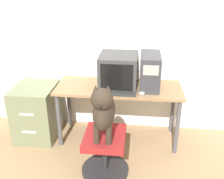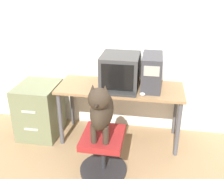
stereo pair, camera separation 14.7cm
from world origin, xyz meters
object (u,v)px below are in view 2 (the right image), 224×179
Objects in this scene: office_chair at (103,152)px; filing_cabinet at (40,110)px; crt_monitor at (120,71)px; dog at (101,109)px; pc_tower at (152,72)px; keyboard at (117,92)px.

office_chair is 0.73× the size of filing_cabinet.
crt_monitor reaches higher than filing_cabinet.
filing_cabinet is at bearing 145.87° from dog.
pc_tower is 0.76× the size of dog.
crt_monitor is at bearing 4.96° from filing_cabinet.
pc_tower is 0.86m from dog.
pc_tower is 0.66× the size of filing_cabinet.
office_chair is at bearing -96.34° from crt_monitor.
office_chair is 0.53m from dog.
crt_monitor is 0.67× the size of filing_cabinet.
office_chair is (-0.08, -0.68, -0.65)m from crt_monitor.
pc_tower is at bearing -0.29° from crt_monitor.
office_chair is at bearing -98.66° from keyboard.
dog is at bearing -97.82° from keyboard.
filing_cabinet is (-1.01, 0.13, -0.38)m from keyboard.
keyboard is 0.66m from office_chair.
filing_cabinet is at bearing -176.42° from pc_tower.
filing_cabinet is at bearing -175.04° from crt_monitor.
pc_tower reaches higher than keyboard.
keyboard reaches higher than filing_cabinet.
keyboard is (-0.37, -0.22, -0.18)m from pc_tower.
office_chair is (-0.44, -0.67, -0.66)m from pc_tower.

